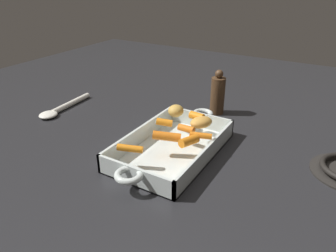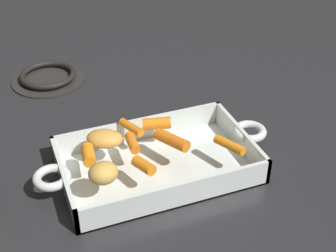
# 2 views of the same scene
# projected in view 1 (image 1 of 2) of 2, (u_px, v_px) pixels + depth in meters

# --- Properties ---
(ground_plane) EXTENTS (2.17, 2.17, 0.00)m
(ground_plane) POSITION_uv_depth(u_px,v_px,m) (172.00, 152.00, 0.81)
(ground_plane) COLOR #232326
(roasting_dish) EXTENTS (0.42, 0.20, 0.05)m
(roasting_dish) POSITION_uv_depth(u_px,v_px,m) (172.00, 147.00, 0.80)
(roasting_dish) COLOR silver
(roasting_dish) RESTS_ON ground_plane
(baby_carrot_northeast) EXTENTS (0.04, 0.06, 0.02)m
(baby_carrot_northeast) POSITION_uv_depth(u_px,v_px,m) (130.00, 148.00, 0.72)
(baby_carrot_northeast) COLOR orange
(baby_carrot_northeast) RESTS_ON roasting_dish
(baby_carrot_center_right) EXTENTS (0.03, 0.06, 0.02)m
(baby_carrot_center_right) POSITION_uv_depth(u_px,v_px,m) (201.00, 135.00, 0.78)
(baby_carrot_center_right) COLOR orange
(baby_carrot_center_right) RESTS_ON roasting_dish
(baby_carrot_northwest) EXTENTS (0.02, 0.05, 0.02)m
(baby_carrot_northwest) POSITION_uv_depth(u_px,v_px,m) (186.00, 129.00, 0.81)
(baby_carrot_northwest) COLOR orange
(baby_carrot_northwest) RESTS_ON roasting_dish
(baby_carrot_southeast) EXTENTS (0.03, 0.05, 0.02)m
(baby_carrot_southeast) POSITION_uv_depth(u_px,v_px,m) (164.00, 122.00, 0.84)
(baby_carrot_southeast) COLOR orange
(baby_carrot_southeast) RESTS_ON roasting_dish
(baby_carrot_center_left) EXTENTS (0.06, 0.04, 0.03)m
(baby_carrot_center_left) POSITION_uv_depth(u_px,v_px,m) (189.00, 141.00, 0.74)
(baby_carrot_center_left) COLOR orange
(baby_carrot_center_left) RESTS_ON roasting_dish
(baby_carrot_short) EXTENTS (0.05, 0.07, 0.03)m
(baby_carrot_short) POSITION_uv_depth(u_px,v_px,m) (166.00, 136.00, 0.77)
(baby_carrot_short) COLOR orange
(baby_carrot_short) RESTS_ON roasting_dish
(baby_carrot_long) EXTENTS (0.03, 0.04, 0.02)m
(baby_carrot_long) POSITION_uv_depth(u_px,v_px,m) (197.00, 116.00, 0.87)
(baby_carrot_long) COLOR orange
(baby_carrot_long) RESTS_ON roasting_dish
(potato_near_roast) EXTENTS (0.05, 0.05, 0.03)m
(potato_near_roast) POSITION_uv_depth(u_px,v_px,m) (176.00, 111.00, 0.89)
(potato_near_roast) COLOR gold
(potato_near_roast) RESTS_ON roasting_dish
(potato_corner) EXTENTS (0.08, 0.07, 0.03)m
(potato_corner) POSITION_uv_depth(u_px,v_px,m) (201.00, 122.00, 0.83)
(potato_corner) COLOR gold
(potato_corner) RESTS_ON roasting_dish
(serving_spoon) EXTENTS (0.23, 0.06, 0.02)m
(serving_spoon) POSITION_uv_depth(u_px,v_px,m) (60.00, 109.00, 1.04)
(serving_spoon) COLOR white
(serving_spoon) RESTS_ON ground_plane
(pepper_mill) EXTENTS (0.04, 0.04, 0.14)m
(pepper_mill) POSITION_uv_depth(u_px,v_px,m) (219.00, 95.00, 1.00)
(pepper_mill) COLOR #4C331E
(pepper_mill) RESTS_ON ground_plane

